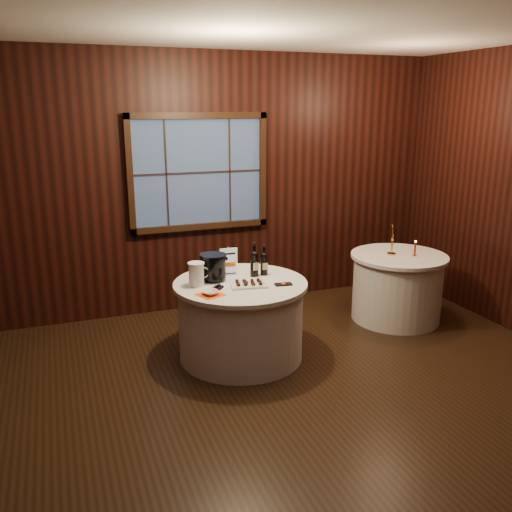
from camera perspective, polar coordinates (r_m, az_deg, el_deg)
name	(u,v)px	position (r m, az deg, el deg)	size (l,w,h in m)	color
ground	(281,406)	(4.63, 2.61, -15.53)	(6.00, 6.00, 0.00)	black
back_wall	(198,181)	(6.38, -6.08, 7.83)	(6.00, 0.10, 3.00)	black
main_table	(241,319)	(5.30, -1.62, -6.69)	(1.28, 1.28, 0.77)	silver
side_table	(397,287)	(6.42, 14.61, -3.15)	(1.08, 1.08, 0.77)	silver
sign_stand	(229,265)	(5.36, -2.91, -1.00)	(0.18, 0.09, 0.29)	#BBBAC2
port_bottle_left	(254,262)	(5.30, -0.18, -0.62)	(0.08, 0.08, 0.34)	black
port_bottle_right	(264,262)	(5.34, 0.85, -0.65)	(0.07, 0.08, 0.30)	black
ice_bucket	(213,267)	(5.18, -4.52, -1.14)	(0.26, 0.26, 0.26)	black
chocolate_plate	(249,284)	(5.05, -0.77, -2.94)	(0.37, 0.28, 0.05)	silver
chocolate_box	(283,284)	(5.09, 2.89, -2.99)	(0.16, 0.08, 0.01)	black
grape_bunch	(219,288)	(4.95, -3.87, -3.34)	(0.18, 0.11, 0.04)	black
glass_pitcher	(197,274)	(5.06, -6.27, -1.89)	(0.21, 0.16, 0.22)	white
orange_napkin	(211,295)	(4.84, -4.79, -4.07)	(0.21, 0.21, 0.00)	#EE4A14
cracker_bowl	(211,293)	(4.83, -4.79, -3.86)	(0.14, 0.14, 0.03)	silver
brass_candlestick	(392,244)	(6.26, 14.14, 1.26)	(0.10, 0.10, 0.35)	gold
red_candle	(415,250)	(6.28, 16.39, 0.63)	(0.05, 0.05, 0.18)	gold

